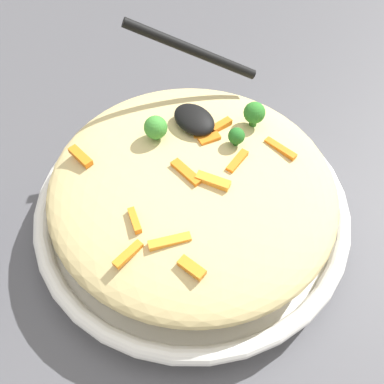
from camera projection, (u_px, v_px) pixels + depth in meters
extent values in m
plane|color=#4C4C51|center=(192.00, 220.00, 0.56)|extent=(2.40, 2.40, 0.00)
cylinder|color=white|center=(192.00, 215.00, 0.55)|extent=(0.34, 0.34, 0.02)
torus|color=white|center=(192.00, 205.00, 0.54)|extent=(0.37, 0.37, 0.02)
torus|color=black|center=(192.00, 203.00, 0.53)|extent=(0.37, 0.37, 0.00)
ellipsoid|color=#D1BA7A|center=(192.00, 187.00, 0.51)|extent=(0.33, 0.32, 0.06)
cube|color=orange|center=(128.00, 254.00, 0.43)|extent=(0.01, 0.03, 0.01)
cube|color=orange|center=(192.00, 268.00, 0.42)|extent=(0.03, 0.02, 0.01)
cube|color=orange|center=(184.00, 170.00, 0.48)|extent=(0.04, 0.01, 0.01)
cube|color=orange|center=(221.00, 125.00, 0.52)|extent=(0.01, 0.03, 0.01)
cube|color=orange|center=(81.00, 156.00, 0.50)|extent=(0.03, 0.01, 0.01)
cube|color=orange|center=(213.00, 181.00, 0.47)|extent=(0.04, 0.03, 0.01)
cube|color=orange|center=(280.00, 149.00, 0.51)|extent=(0.04, 0.01, 0.01)
cube|color=orange|center=(135.00, 221.00, 0.45)|extent=(0.03, 0.02, 0.01)
cube|color=orange|center=(170.00, 242.00, 0.43)|extent=(0.03, 0.04, 0.01)
cube|color=orange|center=(209.00, 139.00, 0.51)|extent=(0.02, 0.03, 0.01)
cube|color=orange|center=(237.00, 162.00, 0.49)|extent=(0.02, 0.04, 0.01)
cube|color=orange|center=(198.00, 127.00, 0.52)|extent=(0.04, 0.03, 0.01)
cylinder|color=#296820|center=(253.00, 122.00, 0.53)|extent=(0.01, 0.01, 0.01)
sphere|color=#2D7A28|center=(254.00, 113.00, 0.52)|extent=(0.03, 0.03, 0.03)
cylinder|color=#205B1C|center=(237.00, 143.00, 0.50)|extent=(0.01, 0.01, 0.01)
sphere|color=#236B23|center=(238.00, 137.00, 0.50)|extent=(0.02, 0.02, 0.02)
cylinder|color=#377928|center=(158.00, 135.00, 0.51)|extent=(0.01, 0.01, 0.01)
sphere|color=#3D8E33|center=(157.00, 127.00, 0.50)|extent=(0.03, 0.03, 0.03)
ellipsoid|color=black|center=(194.00, 119.00, 0.52)|extent=(0.06, 0.04, 0.02)
cylinder|color=black|center=(192.00, 50.00, 0.53)|extent=(0.11, 0.14, 0.09)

